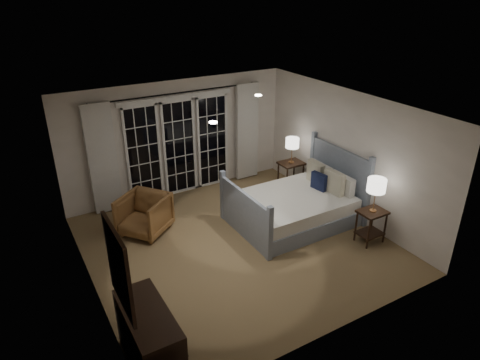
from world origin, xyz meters
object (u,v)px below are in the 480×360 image
lamp_left (377,186)px  lamp_right (292,143)px  nightstand_left (371,222)px  dresser (150,339)px  armchair (144,215)px  nightstand_right (291,172)px  bed (296,206)px

lamp_left → lamp_right: lamp_left is taller
nightstand_left → dresser: bearing=-171.4°
lamp_right → armchair: 3.50m
lamp_right → armchair: lamp_right is taller
nightstand_right → dresser: 5.35m
nightstand_right → lamp_left: lamp_left is taller
nightstand_left → bed: bearing=119.4°
lamp_right → lamp_left: bearing=-90.2°
lamp_left → dresser: 4.47m
lamp_right → dresser: bearing=-144.8°
lamp_left → dresser: size_ratio=0.53×
bed → lamp_left: (0.72, -1.27, 0.79)m
nightstand_left → lamp_left: size_ratio=1.00×
lamp_left → nightstand_left: bearing=0.0°
bed → lamp_right: (0.72, 1.15, 0.80)m
dresser → nightstand_left: bearing=8.6°
armchair → dresser: 3.16m
armchair → dresser: size_ratio=0.70×
lamp_left → armchair: 4.21m
bed → nightstand_left: bearing=-60.6°
lamp_right → nightstand_left: bearing=-90.2°
nightstand_right → armchair: size_ratio=0.82×
armchair → nightstand_right: bearing=53.7°
nightstand_right → armchair: 3.42m
nightstand_left → nightstand_right: (0.01, 2.43, 0.04)m
bed → armchair: bearing=158.1°
lamp_left → armchair: lamp_left is taller
bed → lamp_right: bed is taller
bed → nightstand_right: bed is taller
nightstand_right → lamp_right: bearing=180.0°
nightstand_right → armchair: armchair is taller
bed → nightstand_left: size_ratio=3.62×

